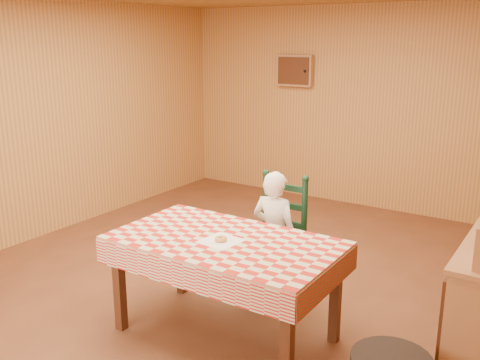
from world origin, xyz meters
TOP-DOWN VIEW (x-y plane):
  - ground at (0.00, 0.00)m, footprint 6.00×6.00m
  - cabin_walls at (-0.00, 0.53)m, footprint 5.10×6.05m
  - dining_table at (0.45, -0.69)m, footprint 1.66×0.96m
  - ladder_chair at (0.45, 0.10)m, footprint 0.44×0.40m
  - seated_child at (0.45, 0.04)m, footprint 0.41×0.27m
  - napkin at (0.45, -0.74)m, footprint 0.28×0.28m
  - donut at (0.45, -0.74)m, footprint 0.12×0.12m

SIDE VIEW (x-z plane):
  - ground at x=0.00m, z-range 0.00..0.00m
  - ladder_chair at x=0.45m, z-range -0.04..1.04m
  - seated_child at x=0.45m, z-range 0.00..1.12m
  - dining_table at x=0.45m, z-range 0.30..1.07m
  - napkin at x=0.45m, z-range 0.77..0.77m
  - donut at x=0.45m, z-range 0.77..0.80m
  - cabin_walls at x=0.00m, z-range 0.50..3.15m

